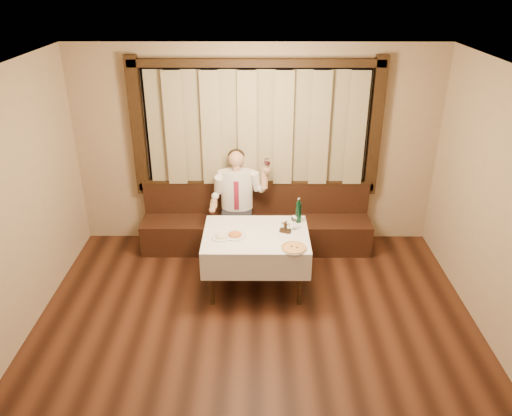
{
  "coord_description": "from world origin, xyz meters",
  "views": [
    {
      "loc": [
        0.02,
        -3.57,
        3.64
      ],
      "look_at": [
        0.0,
        1.9,
        1.0
      ],
      "focal_mm": 35.0,
      "sensor_mm": 36.0,
      "label": 1
    }
  ],
  "objects_px": {
    "pasta_red": "(235,233)",
    "cruet_caddy": "(285,229)",
    "pasta_cream": "(221,235)",
    "pizza": "(294,248)",
    "green_bottle": "(299,212)",
    "seated_man": "(237,195)",
    "banquette": "(256,226)",
    "dining_table": "(256,241)"
  },
  "relations": [
    {
      "from": "dining_table",
      "to": "pasta_red",
      "type": "xyz_separation_m",
      "value": [
        -0.25,
        -0.07,
        0.14
      ]
    },
    {
      "from": "pasta_cream",
      "to": "green_bottle",
      "type": "distance_m",
      "value": 1.03
    },
    {
      "from": "pasta_red",
      "to": "seated_man",
      "type": "bearing_deg",
      "value": 90.61
    },
    {
      "from": "dining_table",
      "to": "pizza",
      "type": "bearing_deg",
      "value": -39.99
    },
    {
      "from": "pizza",
      "to": "cruet_caddy",
      "type": "xyz_separation_m",
      "value": [
        -0.08,
        0.4,
        0.04
      ]
    },
    {
      "from": "pasta_red",
      "to": "green_bottle",
      "type": "height_order",
      "value": "green_bottle"
    },
    {
      "from": "pasta_red",
      "to": "cruet_caddy",
      "type": "xyz_separation_m",
      "value": [
        0.6,
        0.1,
        0.01
      ]
    },
    {
      "from": "pasta_cream",
      "to": "cruet_caddy",
      "type": "relative_size",
      "value": 1.63
    },
    {
      "from": "dining_table",
      "to": "green_bottle",
      "type": "xyz_separation_m",
      "value": [
        0.53,
        0.31,
        0.25
      ]
    },
    {
      "from": "seated_man",
      "to": "dining_table",
      "type": "bearing_deg",
      "value": -74.38
    },
    {
      "from": "green_bottle",
      "to": "seated_man",
      "type": "distance_m",
      "value": 1.01
    },
    {
      "from": "pasta_red",
      "to": "seated_man",
      "type": "xyz_separation_m",
      "value": [
        -0.01,
        1.0,
        0.05
      ]
    },
    {
      "from": "banquette",
      "to": "seated_man",
      "type": "xyz_separation_m",
      "value": [
        -0.26,
        -0.09,
        0.53
      ]
    },
    {
      "from": "cruet_caddy",
      "to": "seated_man",
      "type": "relative_size",
      "value": 0.1
    },
    {
      "from": "pizza",
      "to": "pasta_red",
      "type": "bearing_deg",
      "value": 156.58
    },
    {
      "from": "banquette",
      "to": "green_bottle",
      "type": "xyz_separation_m",
      "value": [
        0.53,
        -0.72,
        0.59
      ]
    },
    {
      "from": "banquette",
      "to": "dining_table",
      "type": "bearing_deg",
      "value": -90.0
    },
    {
      "from": "dining_table",
      "to": "cruet_caddy",
      "type": "bearing_deg",
      "value": 5.48
    },
    {
      "from": "pizza",
      "to": "pasta_red",
      "type": "xyz_separation_m",
      "value": [
        -0.68,
        0.3,
        0.02
      ]
    },
    {
      "from": "pizza",
      "to": "seated_man",
      "type": "distance_m",
      "value": 1.47
    },
    {
      "from": "pasta_red",
      "to": "cruet_caddy",
      "type": "bearing_deg",
      "value": 9.5
    },
    {
      "from": "dining_table",
      "to": "pasta_cream",
      "type": "relative_size",
      "value": 5.42
    },
    {
      "from": "green_bottle",
      "to": "cruet_caddy",
      "type": "distance_m",
      "value": 0.34
    },
    {
      "from": "seated_man",
      "to": "banquette",
      "type": "bearing_deg",
      "value": 19.12
    },
    {
      "from": "seated_man",
      "to": "pasta_red",
      "type": "bearing_deg",
      "value": -89.39
    },
    {
      "from": "dining_table",
      "to": "pasta_cream",
      "type": "xyz_separation_m",
      "value": [
        -0.41,
        -0.11,
        0.14
      ]
    },
    {
      "from": "pizza",
      "to": "pasta_red",
      "type": "height_order",
      "value": "pasta_red"
    },
    {
      "from": "seated_man",
      "to": "pasta_cream",
      "type": "bearing_deg",
      "value": -98.27
    },
    {
      "from": "pasta_red",
      "to": "green_bottle",
      "type": "xyz_separation_m",
      "value": [
        0.78,
        0.37,
        0.1
      ]
    },
    {
      "from": "dining_table",
      "to": "pasta_red",
      "type": "relative_size",
      "value": 4.72
    },
    {
      "from": "banquette",
      "to": "green_bottle",
      "type": "relative_size",
      "value": 9.75
    },
    {
      "from": "dining_table",
      "to": "pasta_cream",
      "type": "bearing_deg",
      "value": -165.63
    },
    {
      "from": "dining_table",
      "to": "seated_man",
      "type": "xyz_separation_m",
      "value": [
        -0.26,
        0.93,
        0.19
      ]
    },
    {
      "from": "pizza",
      "to": "green_bottle",
      "type": "distance_m",
      "value": 0.69
    },
    {
      "from": "banquette",
      "to": "seated_man",
      "type": "height_order",
      "value": "seated_man"
    },
    {
      "from": "banquette",
      "to": "pasta_cream",
      "type": "xyz_separation_m",
      "value": [
        -0.41,
        -1.13,
        0.48
      ]
    },
    {
      "from": "pasta_cream",
      "to": "cruet_caddy",
      "type": "distance_m",
      "value": 0.78
    },
    {
      "from": "pasta_cream",
      "to": "pizza",
      "type": "bearing_deg",
      "value": -16.96
    },
    {
      "from": "pasta_cream",
      "to": "seated_man",
      "type": "bearing_deg",
      "value": 81.73
    },
    {
      "from": "dining_table",
      "to": "pizza",
      "type": "distance_m",
      "value": 0.58
    },
    {
      "from": "dining_table",
      "to": "seated_man",
      "type": "bearing_deg",
      "value": 105.62
    },
    {
      "from": "dining_table",
      "to": "green_bottle",
      "type": "distance_m",
      "value": 0.66
    }
  ]
}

